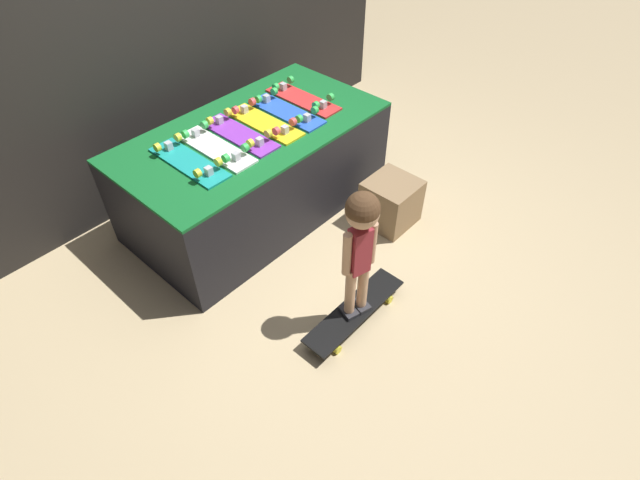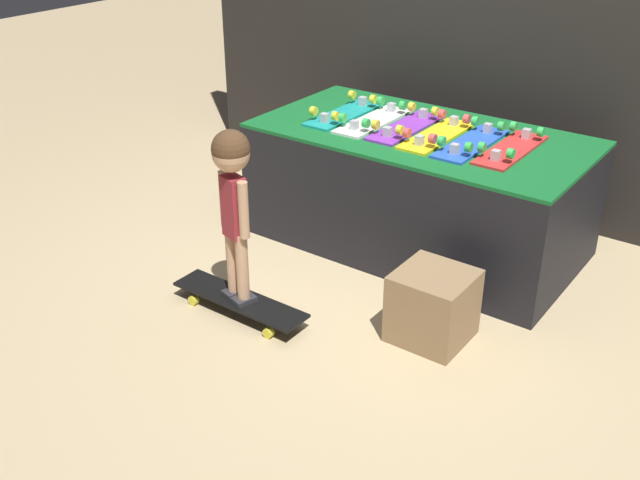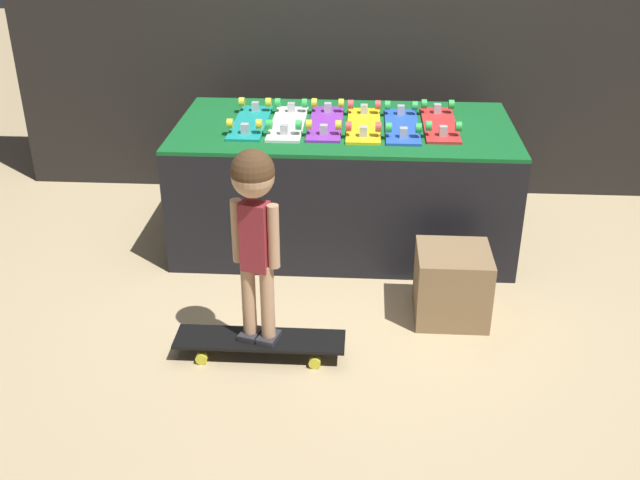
{
  "view_description": "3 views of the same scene",
  "coord_description": "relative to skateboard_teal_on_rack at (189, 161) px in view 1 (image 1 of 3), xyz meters",
  "views": [
    {
      "loc": [
        -1.86,
        -1.74,
        2.48
      ],
      "look_at": [
        -0.21,
        -0.25,
        0.34
      ],
      "focal_mm": 28.0,
      "sensor_mm": 36.0,
      "label": 1
    },
    {
      "loc": [
        1.88,
        -2.99,
        2.09
      ],
      "look_at": [
        -0.1,
        -0.27,
        0.33
      ],
      "focal_mm": 42.0,
      "sensor_mm": 36.0,
      "label": 2
    },
    {
      "loc": [
        0.11,
        -3.39,
        1.98
      ],
      "look_at": [
        -0.08,
        -0.32,
        0.43
      ],
      "focal_mm": 42.0,
      "sensor_mm": 36.0,
      "label": 3
    }
  ],
  "objects": [
    {
      "name": "skateboard_red_on_rack",
      "position": [
        1.04,
        0.03,
        0.0
      ],
      "size": [
        0.18,
        0.6,
        0.09
      ],
      "color": "red",
      "rests_on": "display_rack"
    },
    {
      "name": "skateboard_on_floor",
      "position": [
        0.19,
        -1.19,
        -0.64
      ],
      "size": [
        0.76,
        0.19,
        0.09
      ],
      "color": "black",
      "rests_on": "ground_plane"
    },
    {
      "name": "ground_plane",
      "position": [
        0.52,
        -0.55,
        -0.71
      ],
      "size": [
        16.0,
        16.0,
        0.0
      ],
      "primitive_type": "plane",
      "color": "tan"
    },
    {
      "name": "child",
      "position": [
        0.19,
        -1.19,
        0.0
      ],
      "size": [
        0.21,
        0.18,
        0.89
      ],
      "rotation": [
        0.0,
        0.0,
        -0.27
      ],
      "color": "#2D2D33",
      "rests_on": "skateboard_on_floor"
    },
    {
      "name": "back_wall",
      "position": [
        0.52,
        0.8,
        0.5
      ],
      "size": [
        4.32,
        0.1,
        2.43
      ],
      "color": "black",
      "rests_on": "ground_plane"
    },
    {
      "name": "skateboard_purple_on_rack",
      "position": [
        0.42,
        0.01,
        0.0
      ],
      "size": [
        0.18,
        0.6,
        0.09
      ],
      "color": "purple",
      "rests_on": "display_rack"
    },
    {
      "name": "skateboard_white_on_rack",
      "position": [
        0.21,
        -0.0,
        0.0
      ],
      "size": [
        0.18,
        0.6,
        0.09
      ],
      "color": "white",
      "rests_on": "display_rack"
    },
    {
      "name": "storage_box",
      "position": [
        1.07,
        -0.81,
        -0.54
      ],
      "size": [
        0.35,
        0.34,
        0.35
      ],
      "color": "#8E704C",
      "rests_on": "ground_plane"
    },
    {
      "name": "skateboard_teal_on_rack",
      "position": [
        0.0,
        0.0,
        0.0
      ],
      "size": [
        0.18,
        0.6,
        0.09
      ],
      "color": "teal",
      "rests_on": "display_rack"
    },
    {
      "name": "skateboard_yellow_on_rack",
      "position": [
        0.62,
        -0.01,
        0.0
      ],
      "size": [
        0.18,
        0.6,
        0.09
      ],
      "color": "yellow",
      "rests_on": "display_rack"
    },
    {
      "name": "skateboard_blue_on_rack",
      "position": [
        0.83,
        -0.01,
        0.0
      ],
      "size": [
        0.18,
        0.6,
        0.09
      ],
      "color": "blue",
      "rests_on": "display_rack"
    },
    {
      "name": "display_rack",
      "position": [
        0.52,
        0.01,
        -0.36
      ],
      "size": [
        1.85,
        0.97,
        0.69
      ],
      "color": "black",
      "rests_on": "ground_plane"
    }
  ]
}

